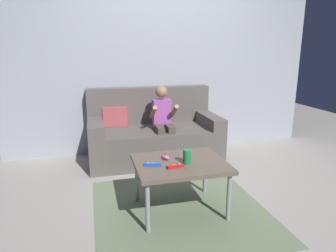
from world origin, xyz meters
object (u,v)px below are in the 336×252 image
Objects in this scene: couch at (153,135)px; soda_can at (187,156)px; person_seated_on_couch at (163,120)px; coffee_table at (180,167)px; nunchuk_pink at (165,157)px; game_remote_blue_far_corner at (153,164)px; game_remote_red_near_edge at (175,166)px.

couch is 1.42m from soda_can.
person_seated_on_couch is 7.80× the size of soda_can.
coffee_table is 7.73× the size of nunchuk_pink.
couch reaches higher than nunchuk_pink.
soda_can is at bearing -3.26° from game_remote_blue_far_corner.
couch is 1.48m from game_remote_red_near_edge.
coffee_table is 0.16m from nunchuk_pink.
game_remote_red_near_edge is at bearing -26.89° from game_remote_blue_far_corner.
soda_can is (0.00, -1.40, 0.21)m from couch.
soda_can is (0.29, -0.02, 0.05)m from game_remote_blue_far_corner.
nunchuk_pink is 0.18m from game_remote_blue_far_corner.
game_remote_red_near_edge is (-0.08, -0.11, 0.06)m from coffee_table.
couch is 16.29× the size of nunchuk_pink.
game_remote_blue_far_corner is 1.18× the size of soda_can.
game_remote_blue_far_corner is (-0.38, -1.20, -0.08)m from person_seated_on_couch.
nunchuk_pink reaches higher than game_remote_blue_far_corner.
game_remote_red_near_edge reaches higher than coffee_table.
coffee_table is at bearing 6.59° from game_remote_blue_far_corner.
person_seated_on_couch reaches higher than soda_can.
couch is at bearing 88.27° from coffee_table.
coffee_table is at bearing 133.98° from soda_can.
nunchuk_pink is at bearing 98.92° from game_remote_red_near_edge.
soda_can is (0.04, -0.05, 0.10)m from coffee_table.
nunchuk_pink is at bearing 41.30° from game_remote_blue_far_corner.
nunchuk_pink reaches higher than game_remote_red_near_edge.
soda_can is at bearing 29.86° from game_remote_red_near_edge.
game_remote_blue_far_corner is (-0.14, -0.12, -0.01)m from nunchuk_pink.
game_remote_blue_far_corner is at bearing -101.72° from couch.
game_remote_red_near_edge is at bearing -94.59° from couch.
coffee_table is 5.35× the size of game_remote_blue_far_corner.
game_remote_red_near_edge is (-0.21, -1.29, -0.08)m from person_seated_on_couch.
coffee_table is (-0.04, -1.36, 0.10)m from couch.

